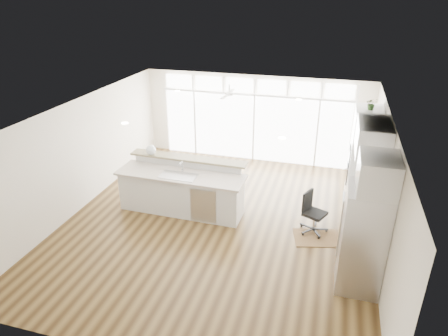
# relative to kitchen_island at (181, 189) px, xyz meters

# --- Properties ---
(floor) EXTENTS (7.00, 8.00, 0.02)m
(floor) POSITION_rel_kitchen_island_xyz_m (1.01, -0.25, -0.63)
(floor) COLOR #3D2912
(floor) RESTS_ON ground
(ceiling) EXTENTS (7.00, 8.00, 0.02)m
(ceiling) POSITION_rel_kitchen_island_xyz_m (1.01, -0.25, 2.08)
(ceiling) COLOR white
(ceiling) RESTS_ON wall_back
(wall_back) EXTENTS (7.00, 0.04, 2.70)m
(wall_back) POSITION_rel_kitchen_island_xyz_m (1.01, 3.75, 0.73)
(wall_back) COLOR silver
(wall_back) RESTS_ON floor
(wall_front) EXTENTS (7.00, 0.04, 2.70)m
(wall_front) POSITION_rel_kitchen_island_xyz_m (1.01, -4.25, 0.73)
(wall_front) COLOR silver
(wall_front) RESTS_ON floor
(wall_left) EXTENTS (0.04, 8.00, 2.70)m
(wall_left) POSITION_rel_kitchen_island_xyz_m (-2.49, -0.25, 0.73)
(wall_left) COLOR silver
(wall_left) RESTS_ON floor
(wall_right) EXTENTS (0.04, 8.00, 2.70)m
(wall_right) POSITION_rel_kitchen_island_xyz_m (4.51, -0.25, 0.73)
(wall_right) COLOR silver
(wall_right) RESTS_ON floor
(glass_wall) EXTENTS (5.80, 0.06, 2.08)m
(glass_wall) POSITION_rel_kitchen_island_xyz_m (1.01, 3.69, 0.43)
(glass_wall) COLOR white
(glass_wall) RESTS_ON wall_back
(transom_row) EXTENTS (5.90, 0.06, 0.40)m
(transom_row) POSITION_rel_kitchen_island_xyz_m (1.01, 3.69, 1.76)
(transom_row) COLOR white
(transom_row) RESTS_ON wall_back
(desk_window) EXTENTS (0.04, 0.85, 0.85)m
(desk_window) POSITION_rel_kitchen_island_xyz_m (4.47, 0.05, 0.93)
(desk_window) COLOR white
(desk_window) RESTS_ON wall_right
(ceiling_fan) EXTENTS (1.16, 1.16, 0.32)m
(ceiling_fan) POSITION_rel_kitchen_island_xyz_m (0.51, 2.55, 1.86)
(ceiling_fan) COLOR silver
(ceiling_fan) RESTS_ON ceiling
(recessed_lights) EXTENTS (3.40, 3.00, 0.02)m
(recessed_lights) POSITION_rel_kitchen_island_xyz_m (1.01, -0.05, 2.06)
(recessed_lights) COLOR white
(recessed_lights) RESTS_ON ceiling
(oven_cabinet) EXTENTS (0.64, 1.20, 2.50)m
(oven_cabinet) POSITION_rel_kitchen_island_xyz_m (4.18, 1.55, 0.63)
(oven_cabinet) COLOR silver
(oven_cabinet) RESTS_ON floor
(desk_nook) EXTENTS (0.72, 1.30, 0.76)m
(desk_nook) POSITION_rel_kitchen_island_xyz_m (4.14, 0.05, -0.24)
(desk_nook) COLOR silver
(desk_nook) RESTS_ON floor
(upper_cabinets) EXTENTS (0.64, 1.30, 0.64)m
(upper_cabinets) POSITION_rel_kitchen_island_xyz_m (4.18, 0.05, 1.73)
(upper_cabinets) COLOR silver
(upper_cabinets) RESTS_ON wall_right
(refrigerator) EXTENTS (0.76, 0.90, 2.00)m
(refrigerator) POSITION_rel_kitchen_island_xyz_m (4.12, -1.60, 0.38)
(refrigerator) COLOR #B9BABE
(refrigerator) RESTS_ON floor
(fridge_cabinet) EXTENTS (0.64, 0.90, 0.60)m
(fridge_cabinet) POSITION_rel_kitchen_island_xyz_m (4.18, -1.60, 1.68)
(fridge_cabinet) COLOR silver
(fridge_cabinet) RESTS_ON wall_right
(framed_photos) EXTENTS (0.06, 0.22, 0.80)m
(framed_photos) POSITION_rel_kitchen_island_xyz_m (4.47, 0.67, 0.78)
(framed_photos) COLOR black
(framed_photos) RESTS_ON wall_right
(kitchen_island) EXTENTS (3.15, 1.24, 1.24)m
(kitchen_island) POSITION_rel_kitchen_island_xyz_m (0.00, 0.00, 0.00)
(kitchen_island) COLOR silver
(kitchen_island) RESTS_ON floor
(rug) EXTENTS (1.13, 0.93, 0.01)m
(rug) POSITION_rel_kitchen_island_xyz_m (3.31, -0.29, -0.61)
(rug) COLOR #3C2613
(rug) RESTS_ON floor
(office_chair) EXTENTS (0.65, 0.63, 0.96)m
(office_chair) POSITION_rel_kitchen_island_xyz_m (3.21, -0.06, -0.14)
(office_chair) COLOR black
(office_chair) RESTS_ON floor
(fishbowl) EXTENTS (0.29, 0.29, 0.25)m
(fishbowl) POSITION_rel_kitchen_island_xyz_m (-0.94, 0.42, 0.75)
(fishbowl) COLOR white
(fishbowl) RESTS_ON kitchen_island
(monitor) EXTENTS (0.08, 0.50, 0.41)m
(monitor) POSITION_rel_kitchen_island_xyz_m (4.06, 0.05, 0.35)
(monitor) COLOR black
(monitor) RESTS_ON desk_nook
(keyboard) EXTENTS (0.18, 0.35, 0.02)m
(keyboard) POSITION_rel_kitchen_island_xyz_m (3.89, 0.05, 0.15)
(keyboard) COLOR silver
(keyboard) RESTS_ON desk_nook
(potted_plant) EXTENTS (0.29, 0.31, 0.22)m
(potted_plant) POSITION_rel_kitchen_island_xyz_m (4.18, 1.55, 1.99)
(potted_plant) COLOR #385D28
(potted_plant) RESTS_ON oven_cabinet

